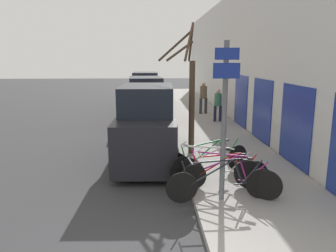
{
  "coord_description": "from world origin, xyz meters",
  "views": [
    {
      "loc": [
        0.07,
        -3.55,
        3.18
      ],
      "look_at": [
        0.57,
        5.74,
        1.26
      ],
      "focal_mm": 35.0,
      "sensor_mm": 36.0,
      "label": 1
    }
  ],
  "objects_px": {
    "bicycle_1": "(227,176)",
    "pedestrian_near": "(218,103)",
    "bicycle_4": "(211,161)",
    "parked_car_2": "(146,91)",
    "parked_car_1": "(146,102)",
    "street_tree": "(190,94)",
    "bicycle_2": "(225,173)",
    "parked_car_0": "(148,127)",
    "bicycle_3": "(211,167)",
    "pedestrian_far": "(204,95)",
    "bicycle_0": "(222,183)",
    "signpost": "(224,116)"
  },
  "relations": [
    {
      "from": "bicycle_0",
      "to": "bicycle_1",
      "type": "xyz_separation_m",
      "value": [
        0.21,
        0.45,
        -0.0
      ]
    },
    {
      "from": "signpost",
      "to": "pedestrian_far",
      "type": "bearing_deg",
      "value": 82.86
    },
    {
      "from": "parked_car_2",
      "to": "pedestrian_far",
      "type": "xyz_separation_m",
      "value": [
        3.26,
        -3.55,
        0.11
      ]
    },
    {
      "from": "bicycle_2",
      "to": "parked_car_2",
      "type": "height_order",
      "value": "parked_car_2"
    },
    {
      "from": "bicycle_4",
      "to": "street_tree",
      "type": "distance_m",
      "value": 2.74
    },
    {
      "from": "bicycle_1",
      "to": "bicycle_2",
      "type": "distance_m",
      "value": 0.3
    },
    {
      "from": "bicycle_3",
      "to": "pedestrian_far",
      "type": "relative_size",
      "value": 1.31
    },
    {
      "from": "signpost",
      "to": "bicycle_4",
      "type": "relative_size",
      "value": 1.5
    },
    {
      "from": "bicycle_0",
      "to": "pedestrian_near",
      "type": "bearing_deg",
      "value": -16.08
    },
    {
      "from": "parked_car_1",
      "to": "pedestrian_near",
      "type": "distance_m",
      "value": 3.59
    },
    {
      "from": "signpost",
      "to": "pedestrian_near",
      "type": "height_order",
      "value": "signpost"
    },
    {
      "from": "bicycle_0",
      "to": "parked_car_2",
      "type": "bearing_deg",
      "value": 1.76
    },
    {
      "from": "bicycle_0",
      "to": "bicycle_1",
      "type": "distance_m",
      "value": 0.5
    },
    {
      "from": "street_tree",
      "to": "bicycle_2",
      "type": "bearing_deg",
      "value": -80.65
    },
    {
      "from": "pedestrian_near",
      "to": "street_tree",
      "type": "distance_m",
      "value": 5.83
    },
    {
      "from": "bicycle_4",
      "to": "pedestrian_far",
      "type": "relative_size",
      "value": 1.28
    },
    {
      "from": "bicycle_2",
      "to": "parked_car_0",
      "type": "distance_m",
      "value": 3.36
    },
    {
      "from": "bicycle_4",
      "to": "pedestrian_near",
      "type": "xyz_separation_m",
      "value": [
        1.74,
        7.63,
        0.51
      ]
    },
    {
      "from": "bicycle_0",
      "to": "parked_car_2",
      "type": "height_order",
      "value": "parked_car_2"
    },
    {
      "from": "bicycle_4",
      "to": "signpost",
      "type": "bearing_deg",
      "value": 148.82
    },
    {
      "from": "parked_car_0",
      "to": "parked_car_1",
      "type": "height_order",
      "value": "parked_car_0"
    },
    {
      "from": "bicycle_4",
      "to": "bicycle_2",
      "type": "bearing_deg",
      "value": 164.22
    },
    {
      "from": "signpost",
      "to": "bicycle_1",
      "type": "height_order",
      "value": "signpost"
    },
    {
      "from": "parked_car_1",
      "to": "parked_car_2",
      "type": "height_order",
      "value": "parked_car_2"
    },
    {
      "from": "bicycle_0",
      "to": "pedestrian_far",
      "type": "bearing_deg",
      "value": -12.24
    },
    {
      "from": "bicycle_4",
      "to": "parked_car_1",
      "type": "bearing_deg",
      "value": -17.84
    },
    {
      "from": "bicycle_1",
      "to": "pedestrian_near",
      "type": "xyz_separation_m",
      "value": [
        1.56,
        8.69,
        0.52
      ]
    },
    {
      "from": "bicycle_4",
      "to": "parked_car_2",
      "type": "height_order",
      "value": "parked_car_2"
    },
    {
      "from": "parked_car_2",
      "to": "pedestrian_far",
      "type": "height_order",
      "value": "parked_car_2"
    },
    {
      "from": "street_tree",
      "to": "parked_car_1",
      "type": "bearing_deg",
      "value": 104.14
    },
    {
      "from": "bicycle_0",
      "to": "parked_car_2",
      "type": "relative_size",
      "value": 0.54
    },
    {
      "from": "parked_car_2",
      "to": "street_tree",
      "type": "bearing_deg",
      "value": -80.31
    },
    {
      "from": "bicycle_1",
      "to": "parked_car_0",
      "type": "bearing_deg",
      "value": 62.92
    },
    {
      "from": "signpost",
      "to": "pedestrian_far",
      "type": "height_order",
      "value": "signpost"
    },
    {
      "from": "bicycle_1",
      "to": "bicycle_2",
      "type": "bearing_deg",
      "value": 26.84
    },
    {
      "from": "pedestrian_near",
      "to": "street_tree",
      "type": "height_order",
      "value": "street_tree"
    },
    {
      "from": "pedestrian_far",
      "to": "bicycle_4",
      "type": "bearing_deg",
      "value": -106.8
    },
    {
      "from": "bicycle_2",
      "to": "bicycle_4",
      "type": "bearing_deg",
      "value": 9.48
    },
    {
      "from": "parked_car_0",
      "to": "parked_car_2",
      "type": "distance_m",
      "value": 11.59
    },
    {
      "from": "parked_car_1",
      "to": "pedestrian_far",
      "type": "height_order",
      "value": "parked_car_1"
    },
    {
      "from": "bicycle_3",
      "to": "pedestrian_far",
      "type": "distance_m",
      "value": 10.64
    },
    {
      "from": "bicycle_4",
      "to": "parked_car_2",
      "type": "xyz_separation_m",
      "value": [
        -1.85,
        13.56,
        0.5
      ]
    },
    {
      "from": "pedestrian_near",
      "to": "bicycle_0",
      "type": "bearing_deg",
      "value": 70.68
    },
    {
      "from": "parked_car_1",
      "to": "bicycle_1",
      "type": "bearing_deg",
      "value": -81.21
    },
    {
      "from": "signpost",
      "to": "parked_car_2",
      "type": "bearing_deg",
      "value": 96.93
    },
    {
      "from": "parked_car_0",
      "to": "pedestrian_far",
      "type": "distance_m",
      "value": 8.61
    },
    {
      "from": "bicycle_1",
      "to": "bicycle_3",
      "type": "relative_size",
      "value": 0.92
    },
    {
      "from": "bicycle_4",
      "to": "parked_car_1",
      "type": "xyz_separation_m",
      "value": [
        -1.81,
        8.23,
        0.49
      ]
    },
    {
      "from": "pedestrian_far",
      "to": "street_tree",
      "type": "xyz_separation_m",
      "value": [
        -1.71,
        -7.75,
        0.91
      ]
    },
    {
      "from": "bicycle_2",
      "to": "parked_car_1",
      "type": "xyz_separation_m",
      "value": [
        -2.0,
        9.0,
        0.54
      ]
    }
  ]
}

